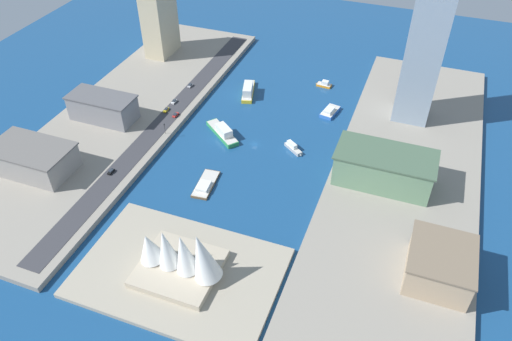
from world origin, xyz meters
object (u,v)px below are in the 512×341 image
object	(u,v)px
suv_black	(111,171)
taxi_yellow_cab	(166,110)
office_block_beige	(160,22)
terminal_long_green	(384,168)
opera_landmark	(180,257)
barge_flat_brown	(205,185)
water_taxi_orange	(324,84)
sedan_silver	(190,85)
yacht_sleek_gray	(293,148)
van_white	(174,102)
apartment_midrise_tan	(440,265)
warehouse_low_gray	(103,107)
catamaran_blue	(330,111)
tower_tall_glass	(423,58)
pickup_red	(175,115)
ferry_green_doubledeck	(223,132)
ferry_yellow_fast	(248,90)
traffic_light_waterfront	(165,127)
carpark_squat_concrete	(33,158)

from	to	relation	value
suv_black	taxi_yellow_cab	size ratio (longest dim) A/B	0.85
office_block_beige	terminal_long_green	distance (m)	185.32
opera_landmark	barge_flat_brown	bearing A→B (deg)	-74.75
water_taxi_orange	office_block_beige	bearing A→B (deg)	-0.54
sedan_silver	taxi_yellow_cab	size ratio (longest dim) A/B	0.86
yacht_sleek_gray	barge_flat_brown	xyz separation A→B (m)	(31.39, 42.58, -0.57)
van_white	apartment_midrise_tan	bearing A→B (deg)	153.51
warehouse_low_gray	sedan_silver	xyz separation A→B (m)	(-29.62, -48.38, -6.29)
catamaran_blue	tower_tall_glass	xyz separation A→B (m)	(-44.19, -8.93, 37.93)
van_white	pickup_red	size ratio (longest dim) A/B	1.02
office_block_beige	sedan_silver	bearing A→B (deg)	136.93
sedan_silver	pickup_red	distance (m)	33.29
barge_flat_brown	office_block_beige	bearing A→B (deg)	-53.36
water_taxi_orange	tower_tall_glass	world-z (taller)	tower_tall_glass
yacht_sleek_gray	sedan_silver	distance (m)	86.02
ferry_green_doubledeck	warehouse_low_gray	xyz separation A→B (m)	(67.51, 11.53, 7.69)
warehouse_low_gray	van_white	size ratio (longest dim) A/B	7.82
water_taxi_orange	taxi_yellow_cab	size ratio (longest dim) A/B	1.99
office_block_beige	van_white	distance (m)	70.74
yacht_sleek_gray	opera_landmark	world-z (taller)	opera_landmark
warehouse_low_gray	tower_tall_glass	xyz separation A→B (m)	(-161.73, -62.62, 29.33)
yacht_sleek_gray	van_white	size ratio (longest dim) A/B	2.54
apartment_midrise_tan	terminal_long_green	size ratio (longest dim) A/B	0.61
ferry_yellow_fast	van_white	world-z (taller)	ferry_yellow_fast
ferry_green_doubledeck	traffic_light_waterfront	xyz separation A→B (m)	(28.26, 13.04, 4.81)
apartment_midrise_tan	suv_black	size ratio (longest dim) A/B	6.46
terminal_long_green	taxi_yellow_cab	bearing A→B (deg)	-8.20
tower_tall_glass	traffic_light_waterfront	size ratio (longest dim) A/B	11.24
barge_flat_brown	water_taxi_orange	bearing A→B (deg)	-104.96
apartment_midrise_tan	taxi_yellow_cab	size ratio (longest dim) A/B	5.49
carpark_squat_concrete	pickup_red	world-z (taller)	carpark_squat_concrete
barge_flat_brown	apartment_midrise_tan	distance (m)	111.54
traffic_light_waterfront	carpark_squat_concrete	bearing A→B (deg)	47.14
barge_flat_brown	ferry_yellow_fast	distance (m)	87.95
taxi_yellow_cab	opera_landmark	bearing A→B (deg)	121.46
catamaran_blue	ferry_yellow_fast	distance (m)	52.76
barge_flat_brown	tower_tall_glass	xyz separation A→B (m)	(-85.37, -92.76, 38.40)
water_taxi_orange	traffic_light_waterfront	bearing A→B (deg)	51.48
ferry_green_doubledeck	taxi_yellow_cab	distance (m)	39.35
suv_black	opera_landmark	bearing A→B (deg)	145.22
opera_landmark	catamaran_blue	bearing A→B (deg)	-101.23
ferry_green_doubledeck	van_white	world-z (taller)	ferry_green_doubledeck
carpark_squat_concrete	pickup_red	size ratio (longest dim) A/B	8.56
carpark_squat_concrete	office_block_beige	bearing A→B (deg)	-89.03
pickup_red	opera_landmark	size ratio (longest dim) A/B	0.13
tower_tall_glass	suv_black	distance (m)	170.78
yacht_sleek_gray	ferry_yellow_fast	world-z (taller)	ferry_yellow_fast
catamaran_blue	warehouse_low_gray	size ratio (longest dim) A/B	0.44
carpark_squat_concrete	tower_tall_glass	xyz separation A→B (m)	(-168.12, -113.31, 29.78)
traffic_light_waterfront	opera_landmark	xyz separation A→B (m)	(-51.30, 80.71, 3.76)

